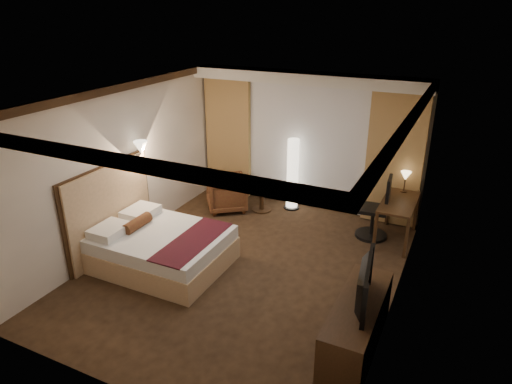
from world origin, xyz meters
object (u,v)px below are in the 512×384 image
at_px(floor_lamp, 293,174).
at_px(television, 359,281).
at_px(desk, 397,221).
at_px(dresser, 357,324).
at_px(side_table, 262,197).
at_px(bed, 163,249).
at_px(office_chair, 374,207).
at_px(armchair, 226,192).

height_order(floor_lamp, television, floor_lamp).
bearing_deg(desk, dresser, -89.03).
xyz_separation_m(side_table, floor_lamp, (0.50, 0.36, 0.43)).
height_order(side_table, desk, desk).
bearing_deg(floor_lamp, bed, -109.67).
height_order(office_chair, dresser, office_chair).
bearing_deg(side_table, armchair, -158.64).
distance_m(armchair, floor_lamp, 1.37).
height_order(office_chair, television, office_chair).
distance_m(bed, office_chair, 3.66).
distance_m(office_chair, television, 2.96).
height_order(floor_lamp, dresser, floor_lamp).
bearing_deg(bed, dresser, -9.18).
bearing_deg(side_table, floor_lamp, 35.36).
xyz_separation_m(armchair, floor_lamp, (1.17, 0.62, 0.35)).
bearing_deg(bed, office_chair, 40.82).
height_order(floor_lamp, desk, floor_lamp).
bearing_deg(dresser, television, 180.00).
xyz_separation_m(armchair, television, (3.32, -2.81, 0.55)).
xyz_separation_m(desk, dresser, (0.05, -2.96, -0.05)).
xyz_separation_m(floor_lamp, desk, (2.13, -0.47, -0.36)).
relative_size(desk, office_chair, 1.04).
bearing_deg(armchair, desk, 56.04).
bearing_deg(desk, floor_lamp, 167.61).
xyz_separation_m(bed, armchair, (-0.13, 2.29, 0.10)).
height_order(armchair, floor_lamp, floor_lamp).
bearing_deg(floor_lamp, dresser, -57.54).
xyz_separation_m(bed, desk, (3.17, 2.44, 0.09)).
bearing_deg(armchair, floor_lamp, 81.27).
xyz_separation_m(floor_lamp, television, (2.15, -3.42, 0.20)).
relative_size(side_table, desk, 0.50).
xyz_separation_m(side_table, dresser, (2.68, -3.07, 0.02)).
height_order(side_table, office_chair, office_chair).
bearing_deg(floor_lamp, office_chair, -16.70).
bearing_deg(armchair, office_chair, 55.41).
xyz_separation_m(side_table, desk, (2.63, -0.11, 0.08)).
xyz_separation_m(dresser, television, (-0.03, 0.00, 0.61)).
distance_m(desk, television, 3.01).
bearing_deg(armchair, television, 13.20).
bearing_deg(armchair, bed, -33.29).
bearing_deg(television, side_table, 32.65).
bearing_deg(television, armchair, 41.59).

